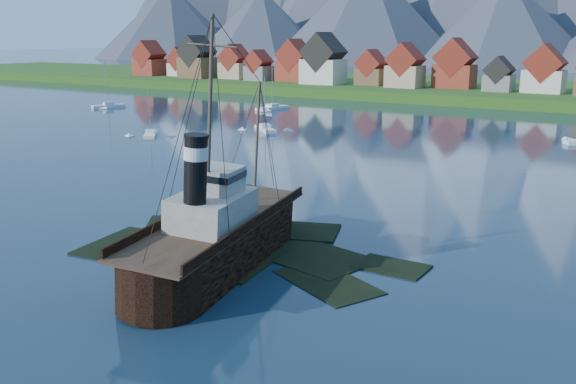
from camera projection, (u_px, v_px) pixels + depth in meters
The scene contains 10 objects.
ground at pixel (218, 253), 58.78m from camera, with size 1400.00×1400.00×0.00m, color #162C3F.
shoal at pixel (247, 253), 59.71m from camera, with size 31.71×21.24×1.14m.
shore_bank at pixel (559, 99), 198.50m from camera, with size 600.00×80.00×3.20m, color #1A4A15.
seawall at pixel (532, 111), 167.26m from camera, with size 600.00×2.50×2.00m, color #3F3D38.
town at pixel (438, 69), 198.81m from camera, with size 250.96×16.69×17.30m.
tugboat_wreck at pixel (227, 232), 55.58m from camera, with size 6.50×27.99×22.18m.
sailboat_a at pixel (150, 135), 125.79m from camera, with size 6.88×7.75×10.16m.
sailboat_b at pixel (108, 106), 174.55m from camera, with size 5.79×8.88×12.75m.
sailboat_c at pixel (265, 129), 132.84m from camera, with size 8.31×7.40×11.51m.
sailboat_f at pixel (272, 108), 169.80m from camera, with size 4.45×10.81×13.06m.
Camera 1 is at (35.10, -43.75, 19.53)m, focal length 40.00 mm.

